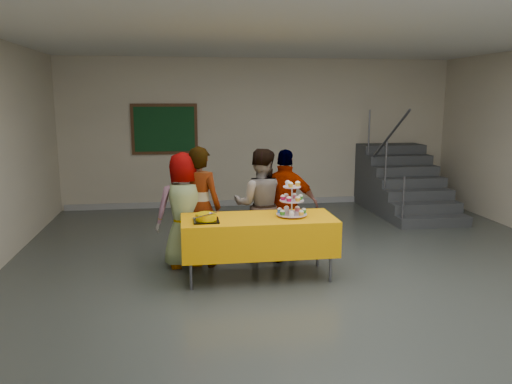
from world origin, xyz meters
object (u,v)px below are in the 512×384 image
schoolchild_b (200,207)px  bear_cake (206,217)px  bake_table (258,234)px  noticeboard (165,129)px  staircase (400,185)px  schoolchild_a (184,210)px  cupcake_stand (292,203)px  schoolchild_c (260,205)px  schoolchild_d (286,205)px

schoolchild_b → bear_cake: bearing=119.0°
bake_table → noticeboard: 4.54m
bake_table → staircase: (3.40, 3.41, -0.07)m
schoolchild_a → noticeboard: (-0.34, 3.66, 0.84)m
bake_table → schoolchild_b: size_ratio=1.17×
bake_table → schoolchild_a: bearing=147.1°
cupcake_stand → staircase: bearing=48.8°
bake_table → schoolchild_b: (-0.69, 0.58, 0.24)m
schoolchild_a → staircase: (4.29, 2.83, -0.28)m
schoolchild_b → schoolchild_c: bearing=-145.3°
bear_cake → schoolchild_c: size_ratio=0.23×
noticeboard → schoolchild_b: bearing=-81.6°
cupcake_stand → bear_cake: cupcake_stand is taller
schoolchild_b → bake_table: bearing=165.0°
bake_table → noticeboard: (-1.23, 4.24, 1.04)m
schoolchild_c → schoolchild_b: bearing=22.8°
cupcake_stand → schoolchild_c: schoolchild_c is taller
cupcake_stand → schoolchild_a: bearing=156.1°
schoolchild_d → staircase: (2.91, 2.72, -0.28)m
schoolchild_a → staircase: staircase is taller
schoolchild_d → noticeboard: bearing=-43.1°
cupcake_stand → schoolchild_d: bearing=84.1°
schoolchild_c → noticeboard: bearing=-56.0°
schoolchild_b → noticeboard: (-0.54, 3.66, 0.80)m
schoolchild_c → noticeboard: 3.87m
cupcake_stand → schoolchild_b: schoolchild_b is taller
schoolchild_c → noticeboard: size_ratio=1.19×
schoolchild_a → schoolchild_b: bearing=168.5°
bake_table → schoolchild_d: (0.49, 0.69, 0.21)m
cupcake_stand → bear_cake: bearing=-174.5°
bear_cake → noticeboard: (-0.59, 4.34, 0.77)m
staircase → noticeboard: 4.84m
cupcake_stand → schoolchild_c: size_ratio=0.29×
bake_table → cupcake_stand: (0.41, -0.00, 0.38)m
bake_table → cupcake_stand: size_ratio=4.22×
bake_table → schoolchild_d: bearing=54.8°
schoolchild_d → bear_cake: bearing=56.1°
schoolchild_a → noticeboard: 3.77m
schoolchild_d → bake_table: bearing=75.8°
cupcake_stand → schoolchild_c: (-0.28, 0.73, -0.17)m
noticeboard → bear_cake: bearing=-82.2°
bear_cake → schoolchild_b: (-0.05, 0.68, -0.03)m
schoolchild_d → noticeboard: (-1.72, 3.55, 0.84)m
bake_table → schoolchild_c: (0.14, 0.72, 0.21)m
schoolchild_c → schoolchild_d: (0.35, -0.03, -0.01)m
schoolchild_d → staircase: bearing=-116.0°
bake_table → bear_cake: bear_cake is taller
schoolchild_a → schoolchild_c: schoolchild_c is taller
bear_cake → schoolchild_b: 0.68m
noticeboard → staircase: bearing=-10.2°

